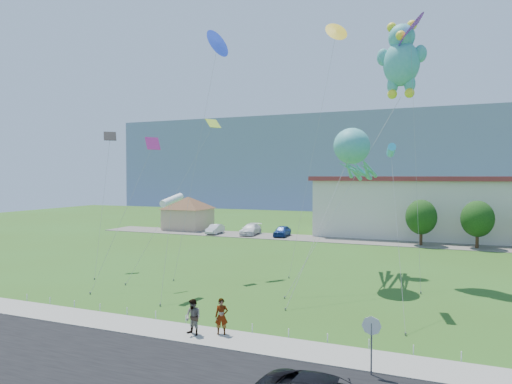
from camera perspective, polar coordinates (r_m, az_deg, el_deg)
ground at (r=27.32m, az=-5.43°, el=-15.54°), size 160.00×160.00×0.00m
road at (r=20.98m, az=-16.29°, el=-21.09°), size 80.00×8.00×0.06m
sidewalk at (r=25.02m, az=-8.47°, el=-17.11°), size 80.00×2.50×0.10m
parking_strip at (r=59.90m, az=10.29°, el=-5.90°), size 70.00×6.00×0.06m
hill_ridge at (r=143.67m, az=17.25°, el=3.61°), size 160.00×50.00×25.00m
pavilion at (r=71.13m, az=-8.48°, el=-2.22°), size 9.20×9.20×5.00m
stop_sign at (r=20.10m, az=14.24°, el=-16.51°), size 0.80×0.07×2.50m
rope_fence at (r=26.15m, az=-6.79°, el=-15.78°), size 26.05×0.05×0.50m
tree_near at (r=57.34m, az=19.95°, el=-2.96°), size 3.60×3.60×5.47m
tree_mid at (r=57.44m, az=25.94°, el=-3.04°), size 3.60×3.60×5.47m
pedestrian_left at (r=24.33m, az=-4.33°, el=-15.24°), size 0.79×0.67×1.84m
pedestrian_right at (r=24.38m, az=-7.85°, el=-15.24°), size 1.04×0.90×1.83m
parked_car_silver at (r=64.96m, az=-5.15°, el=-4.65°), size 1.66×4.10×1.32m
parked_car_white at (r=63.84m, az=-0.68°, el=-4.69°), size 2.41×5.18×1.46m
parked_car_blue at (r=62.10m, az=3.29°, el=-4.90°), size 1.90×4.27×1.43m
octopus_kite at (r=36.60m, az=12.20°, el=4.49°), size 3.85×14.92×11.89m
teddy_bear_kite at (r=40.23m, az=17.72°, el=15.68°), size 8.55×11.41×20.74m
small_kite_white at (r=32.20m, az=-10.48°, el=-1.08°), size 1.28×4.14×7.00m
small_kite_cyan at (r=30.38m, az=16.55°, el=4.87°), size 1.68×7.02×10.32m
small_kite_pink at (r=35.90m, az=-13.54°, el=4.07°), size 2.55×5.64×11.19m
small_kite_purple at (r=39.78m, az=18.78°, el=17.98°), size 2.13×5.42×20.45m
small_kite_black at (r=43.42m, az=-17.97°, el=4.90°), size 3.51×6.12×12.33m
small_kite_blue at (r=43.29m, az=-4.95°, el=17.42°), size 1.80×7.66×20.98m
small_kite_orange at (r=44.95m, az=9.83°, el=18.49°), size 3.04×8.28×22.32m
small_kite_yellow at (r=37.98m, az=-6.63°, el=6.25°), size 5.00×6.80×13.05m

